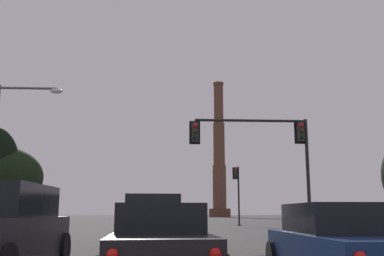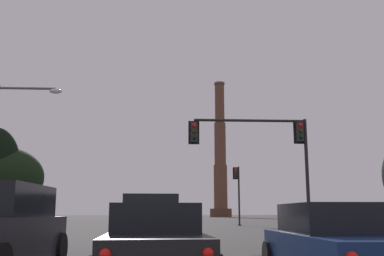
% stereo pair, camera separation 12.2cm
% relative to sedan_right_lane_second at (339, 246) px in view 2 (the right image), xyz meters
% --- Properties ---
extents(sedan_right_lane_second, '(2.01, 4.72, 1.43)m').
position_rel_sedan_right_lane_second_xyz_m(sedan_right_lane_second, '(0.00, 0.00, 0.00)').
color(sedan_right_lane_second, navy).
rests_on(sedan_right_lane_second, ground_plane).
extents(sedan_center_lane_second, '(2.17, 4.77, 1.43)m').
position_rel_sedan_right_lane_second_xyz_m(sedan_center_lane_second, '(-3.35, 0.67, 0.00)').
color(sedan_center_lane_second, black).
rests_on(sedan_center_lane_second, ground_plane).
extents(suv_center_lane_front, '(2.28, 4.97, 1.86)m').
position_rel_sedan_right_lane_second_xyz_m(suv_center_lane_front, '(-3.70, 7.58, 0.23)').
color(suv_center_lane_front, gray).
rests_on(suv_center_lane_front, ground_plane).
extents(traffic_light_overhead_right, '(6.39, 0.50, 6.16)m').
position_rel_sedan_right_lane_second_xyz_m(traffic_light_overhead_right, '(2.06, 14.81, 4.08)').
color(traffic_light_overhead_right, black).
rests_on(traffic_light_overhead_right, ground_plane).
extents(traffic_light_far_right, '(0.78, 0.50, 5.98)m').
position_rel_sedan_right_lane_second_xyz_m(traffic_light_far_right, '(4.06, 37.93, 3.26)').
color(traffic_light_far_right, black).
rests_on(traffic_light_far_right, ground_plane).
extents(street_lamp, '(3.29, 0.36, 7.59)m').
position_rel_sedan_right_lane_second_xyz_m(street_lamp, '(-11.15, 14.09, 4.08)').
color(street_lamp, '#56565B').
rests_on(street_lamp, ground_plane).
extents(smokestack, '(6.75, 6.75, 43.12)m').
position_rel_sedan_right_lane_second_xyz_m(smokestack, '(13.36, 132.33, 16.29)').
color(smokestack, '#523427').
rests_on(smokestack, ground_plane).
extents(treeline_center_right, '(11.19, 10.07, 10.63)m').
position_rel_sedan_right_lane_second_xyz_m(treeline_center_right, '(-26.62, 57.53, 5.62)').
color(treeline_center_right, black).
rests_on(treeline_center_right, ground_plane).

